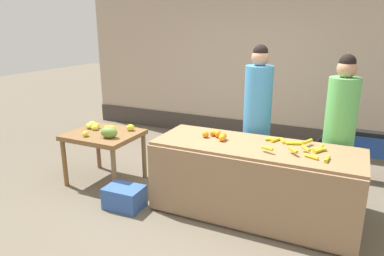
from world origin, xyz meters
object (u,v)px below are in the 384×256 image
produce_crate (124,197)px  produce_sack (172,159)px  vendor_woman_green_shirt (339,133)px  vendor_woman_blue_shirt (257,120)px  parked_motorcycle (374,154)px

produce_crate → produce_sack: bearing=87.7°
vendor_woman_green_shirt → vendor_woman_blue_shirt: bearing=178.2°
produce_crate → produce_sack: 1.12m
parked_motorcycle → produce_crate: size_ratio=3.64×
vendor_woman_blue_shirt → produce_crate: 1.88m
vendor_woman_green_shirt → produce_sack: vendor_woman_green_shirt is taller
vendor_woman_green_shirt → produce_crate: 2.59m
vendor_woman_green_shirt → parked_motorcycle: bearing=65.1°
parked_motorcycle → produce_crate: (-2.64, -2.06, -0.27)m
produce_crate → produce_sack: size_ratio=0.95×
parked_motorcycle → vendor_woman_green_shirt: bearing=-114.9°
vendor_woman_green_shirt → parked_motorcycle: vendor_woman_green_shirt is taller
parked_motorcycle → produce_sack: parked_motorcycle is taller
vendor_woman_blue_shirt → produce_crate: bearing=-137.3°
produce_crate → vendor_woman_green_shirt: bearing=26.8°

